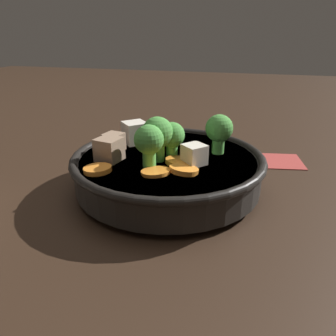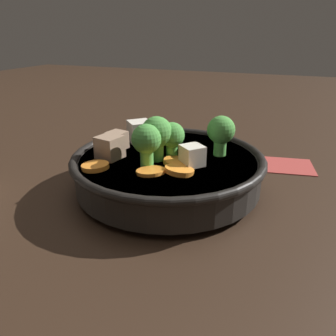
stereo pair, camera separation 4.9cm
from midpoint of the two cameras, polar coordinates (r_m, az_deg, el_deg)
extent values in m
plane|color=black|center=(0.50, -2.78, -3.82)|extent=(3.00, 3.00, 0.00)
cylinder|color=black|center=(0.50, -2.79, -3.31)|extent=(0.15, 0.15, 0.01)
cylinder|color=black|center=(0.49, -2.85, -0.52)|extent=(0.27, 0.27, 0.04)
torus|color=black|center=(0.48, -2.90, 1.82)|extent=(0.28, 0.28, 0.01)
cylinder|color=brown|center=(0.48, -2.87, 0.52)|extent=(0.26, 0.26, 0.02)
cylinder|color=orange|center=(0.43, -5.88, -0.70)|extent=(0.05, 0.05, 0.01)
cylinder|color=orange|center=(0.43, -0.47, -0.38)|extent=(0.05, 0.05, 0.01)
cylinder|color=orange|center=(0.44, -15.25, -0.29)|extent=(0.05, 0.05, 0.01)
cylinder|color=orange|center=(0.46, -1.36, 1.07)|extent=(0.04, 0.04, 0.01)
cylinder|color=#59B84C|center=(0.45, -6.40, 1.69)|extent=(0.02, 0.02, 0.02)
sphere|color=#47933D|center=(0.44, -6.55, 4.89)|extent=(0.04, 0.04, 0.04)
cylinder|color=#59B84C|center=(0.49, 5.96, 3.90)|extent=(0.02, 0.02, 0.02)
sphere|color=#47933D|center=(0.49, 6.08, 6.86)|extent=(0.04, 0.04, 0.04)
cylinder|color=#59B84C|center=(0.48, -2.15, 3.09)|extent=(0.02, 0.02, 0.02)
sphere|color=#47933D|center=(0.47, -2.19, 5.82)|extent=(0.04, 0.04, 0.04)
cylinder|color=#59B84C|center=(0.46, -4.81, 2.78)|extent=(0.02, 0.02, 0.03)
sphere|color=#47933D|center=(0.46, -4.92, 6.15)|extent=(0.04, 0.04, 0.04)
cube|color=silver|center=(0.54, -8.35, 6.09)|extent=(0.05, 0.05, 0.03)
cube|color=silver|center=(0.45, 1.53, 2.30)|extent=(0.04, 0.04, 0.03)
cube|color=#9E7F66|center=(0.48, -13.13, 3.13)|extent=(0.04, 0.04, 0.03)
cube|color=#9E7F66|center=(0.51, -12.11, 4.40)|extent=(0.03, 0.03, 0.03)
cube|color=#A33833|center=(0.63, 15.48, 1.23)|extent=(0.12, 0.09, 0.00)
camera|label=1|loc=(0.02, -92.86, -1.21)|focal=35.00mm
camera|label=2|loc=(0.02, 87.14, 1.21)|focal=35.00mm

